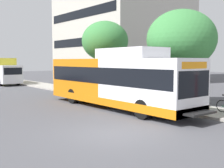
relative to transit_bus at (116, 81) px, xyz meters
The scene contains 7 objects.
ground_plane 5.40m from the transit_bus, 142.00° to the left, with size 120.00×120.00×0.00m, color #4C4C51.
sidewalk_curb 3.57m from the transit_bus, 21.29° to the left, with size 3.00×56.00×0.14m, color #A8A399.
transit_bus is the anchor object (origin of this frame).
street_tree_near_stop 5.06m from the transit_bus, 26.21° to the right, with size 4.46×4.46×6.07m.
street_tree_mid_block 7.62m from the transit_bus, 58.16° to the left, with size 3.99×3.99×6.18m.
box_truck_background 22.12m from the transit_bus, 89.82° to the left, with size 2.32×7.01×3.25m.
lattice_comm_tower 32.69m from the transit_bus, 65.40° to the left, with size 1.10×1.10×22.87m.
Camera 1 is at (-6.92, -8.55, 2.92)m, focal length 44.96 mm.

